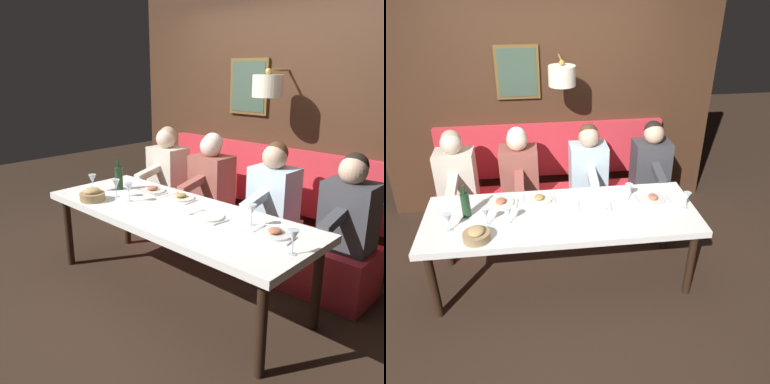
{
  "view_description": "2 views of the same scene",
  "coord_description": "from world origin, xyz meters",
  "views": [
    {
      "loc": [
        -2.19,
        -2.3,
        1.86
      ],
      "look_at": [
        0.05,
        -0.15,
        0.92
      ],
      "focal_mm": 38.48,
      "sensor_mm": 36.0,
      "label": 1
    },
    {
      "loc": [
        -3.04,
        0.25,
        2.66
      ],
      "look_at": [
        0.05,
        -0.15,
        0.92
      ],
      "focal_mm": 37.68,
      "sensor_mm": 36.0,
      "label": 2
    }
  ],
  "objects": [
    {
      "name": "place_setting_0",
      "position": [
        0.26,
        0.19,
        0.75
      ],
      "size": [
        0.24,
        0.31,
        0.05
      ],
      "color": "silver",
      "rests_on": "dining_table"
    },
    {
      "name": "diner_nearest",
      "position": [
        0.88,
        -1.08,
        0.82
      ],
      "size": [
        0.6,
        0.4,
        0.79
      ],
      "color": "#3D3D42",
      "rests_on": "banquette_bench"
    },
    {
      "name": "wine_glass_0",
      "position": [
        -0.1,
        0.65,
        0.86
      ],
      "size": [
        0.07,
        0.07,
        0.16
      ],
      "color": "silver",
      "rests_on": "dining_table"
    },
    {
      "name": "diner_far",
      "position": [
        0.88,
        1.03,
        0.82
      ],
      "size": [
        0.6,
        0.4,
        0.79
      ],
      "color": "beige",
      "rests_on": "banquette_bench"
    },
    {
      "name": "wine_glass_2",
      "position": [
        -0.15,
        0.95,
        0.86
      ],
      "size": [
        0.07,
        0.07,
        0.16
      ],
      "color": "silver",
      "rests_on": "dining_table"
    },
    {
      "name": "bread_bowl",
      "position": [
        -0.31,
        0.71,
        0.79
      ],
      "size": [
        0.22,
        0.22,
        0.12
      ],
      "color": "#9E7F56",
      "rests_on": "dining_table"
    },
    {
      "name": "dining_table",
      "position": [
        0.0,
        0.0,
        0.68
      ],
      "size": [
        0.9,
        2.44,
        0.74
      ],
      "color": "white",
      "rests_on": "ground_plane"
    },
    {
      "name": "place_setting_3",
      "position": [
        0.13,
        -0.88,
        0.75
      ],
      "size": [
        0.24,
        0.32,
        0.05
      ],
      "color": "silver",
      "rests_on": "dining_table"
    },
    {
      "name": "wine_glass_4",
      "position": [
        -0.06,
        -1.12,
        0.86
      ],
      "size": [
        0.07,
        0.07,
        0.16
      ],
      "color": "silver",
      "rests_on": "dining_table"
    },
    {
      "name": "back_wall_panel",
      "position": [
        1.46,
        0.0,
        1.37
      ],
      "size": [
        0.59,
        3.84,
        2.9
      ],
      "color": "#422819",
      "rests_on": "ground_plane"
    },
    {
      "name": "wine_glass_1",
      "position": [
        0.17,
        -0.65,
        0.86
      ],
      "size": [
        0.07,
        0.07,
        0.16
      ],
      "color": "silver",
      "rests_on": "dining_table"
    },
    {
      "name": "diner_near",
      "position": [
        0.88,
        -0.37,
        0.82
      ],
      "size": [
        0.6,
        0.4,
        0.79
      ],
      "color": "silver",
      "rests_on": "banquette_bench"
    },
    {
      "name": "place_setting_2",
      "position": [
        0.24,
        0.54,
        0.75
      ],
      "size": [
        0.24,
        0.32,
        0.05
      ],
      "color": "silver",
      "rests_on": "dining_table"
    },
    {
      "name": "ground_plane",
      "position": [
        0.0,
        0.0,
        0.0
      ],
      "size": [
        12.0,
        12.0,
        0.0
      ],
      "primitive_type": "plane",
      "color": "#332319"
    },
    {
      "name": "diner_middle",
      "position": [
        0.88,
        0.37,
        0.82
      ],
      "size": [
        0.6,
        0.4,
        0.79
      ],
      "color": "#934C42",
      "rests_on": "banquette_bench"
    },
    {
      "name": "wine_glass_3",
      "position": [
        -0.1,
        0.46,
        0.86
      ],
      "size": [
        0.07,
        0.07,
        0.16
      ],
      "color": "silver",
      "rests_on": "dining_table"
    },
    {
      "name": "banquette_bench",
      "position": [
        0.89,
        0.0,
        0.23
      ],
      "size": [
        0.52,
        2.64,
        0.45
      ],
      "primitive_type": "cube",
      "color": "red",
      "rests_on": "ground_plane"
    },
    {
      "name": "wine_bottle",
      "position": [
        0.07,
        0.83,
        0.86
      ],
      "size": [
        0.08,
        0.08,
        0.3
      ],
      "color": "#19381E",
      "rests_on": "dining_table"
    },
    {
      "name": "place_setting_1",
      "position": [
        0.07,
        -0.31,
        0.75
      ],
      "size": [
        0.24,
        0.32,
        0.01
      ],
      "color": "white",
      "rests_on": "dining_table"
    }
  ]
}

